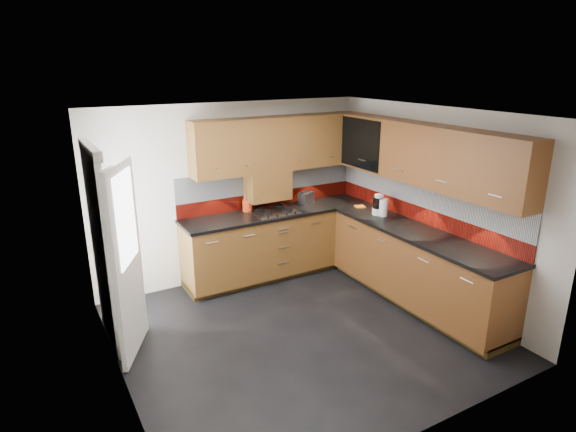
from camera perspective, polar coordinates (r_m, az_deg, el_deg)
room at (r=4.94m, az=1.63°, el=1.50°), size 4.00×3.80×2.64m
base_cabinets at (r=6.41m, az=6.38°, el=-4.75°), size 2.70×3.20×0.95m
countertop at (r=6.23m, az=6.51°, el=-0.71°), size 2.72×3.22×0.04m
backsplash at (r=6.45m, az=7.03°, el=2.59°), size 2.70×3.20×0.54m
upper_cabinets at (r=6.17m, az=7.72°, el=7.87°), size 2.50×3.20×0.72m
extractor_hood at (r=6.58m, az=-2.44°, el=3.66°), size 0.60×0.33×0.40m
glass_cabinet at (r=6.68m, az=9.55°, el=8.77°), size 0.32×0.80×0.66m
back_door at (r=5.18m, az=-20.11°, el=-4.27°), size 0.42×1.19×2.04m
gas_hob at (r=6.53m, az=-1.73°, el=0.59°), size 0.59×0.52×0.05m
utensil_pot at (r=6.57m, az=-4.86°, el=1.43°), size 0.13×0.13×0.47m
toaster at (r=6.94m, az=2.17°, el=2.20°), size 0.27×0.22×0.17m
food_processor at (r=6.52m, az=10.67°, el=1.24°), size 0.16×0.16×0.27m
paper_towel at (r=6.46m, az=11.23°, el=0.98°), size 0.13×0.13×0.23m
orange_cloth at (r=6.84m, az=8.51°, el=1.12°), size 0.16×0.15×0.01m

